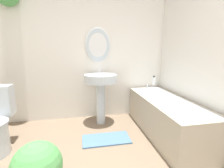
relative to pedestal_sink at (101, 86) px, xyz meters
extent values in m
cube|color=silver|center=(-0.21, 0.34, 0.55)|extent=(2.99, 0.06, 2.40)
ellipsoid|color=silver|center=(0.00, 0.29, 0.67)|extent=(0.45, 0.02, 0.60)
ellipsoid|color=silver|center=(0.00, 0.29, 0.67)|extent=(0.41, 0.01, 0.56)
cube|color=silver|center=(1.25, -0.91, 0.55)|extent=(0.06, 2.55, 2.40)
cylinder|color=silver|center=(0.00, 0.00, -0.29)|extent=(0.15, 0.15, 0.71)
cylinder|color=silver|center=(0.00, 0.00, 0.13)|extent=(0.53, 0.53, 0.13)
cylinder|color=silver|center=(0.00, 0.15, 0.24)|extent=(0.02, 0.02, 0.10)
cube|color=#B2A893|center=(0.90, -0.55, -0.38)|extent=(0.61, 1.61, 0.53)
cube|color=silver|center=(0.90, -0.55, -0.14)|extent=(0.51, 1.51, 0.04)
cylinder|color=silver|center=(0.90, 0.16, -0.08)|extent=(0.04, 0.04, 0.08)
cylinder|color=white|center=(0.99, 0.10, 0.03)|extent=(0.06, 0.06, 0.14)
cylinder|color=black|center=(0.99, 0.10, 0.11)|extent=(0.03, 0.03, 0.02)
sphere|color=#4C934C|center=(-0.69, -1.36, -0.35)|extent=(0.40, 0.40, 0.40)
cube|color=#4C7093|center=(0.00, -0.57, -0.64)|extent=(0.66, 0.33, 0.02)
camera|label=1|loc=(-0.32, -2.60, 0.57)|focal=26.00mm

